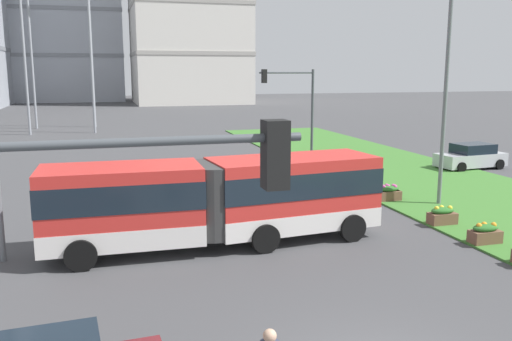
# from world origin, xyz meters

# --- Properties ---
(articulated_bus) EXTENTS (11.94, 3.21, 3.00)m
(articulated_bus) POSITION_xyz_m (-1.47, 9.18, 1.65)
(articulated_bus) COLOR red
(articulated_bus) RESTS_ON ground
(car_silver_hatch) EXTENTS (4.55, 2.35, 1.58)m
(car_silver_hatch) POSITION_xyz_m (17.05, 19.69, 0.75)
(car_silver_hatch) COLOR #B7BABF
(car_silver_hatch) RESTS_ON ground
(flower_planter_2) EXTENTS (1.10, 0.56, 0.74)m
(flower_planter_2) POSITION_xyz_m (7.61, 6.57, 0.43)
(flower_planter_2) COLOR brown
(flower_planter_2) RESTS_ON grass_median
(flower_planter_3) EXTENTS (1.10, 0.56, 0.74)m
(flower_planter_3) POSITION_xyz_m (7.61, 9.08, 0.43)
(flower_planter_3) COLOR brown
(flower_planter_3) RESTS_ON grass_median
(flower_planter_4) EXTENTS (1.10, 0.56, 0.74)m
(flower_planter_4) POSITION_xyz_m (7.61, 13.41, 0.43)
(flower_planter_4) COLOR brown
(flower_planter_4) RESTS_ON grass_median
(flower_planter_5) EXTENTS (1.10, 0.56, 0.74)m
(flower_planter_5) POSITION_xyz_m (7.61, 13.26, 0.43)
(flower_planter_5) COLOR brown
(flower_planter_5) RESTS_ON grass_median
(traffic_light_near_left) EXTENTS (4.52, 0.28, 5.52)m
(traffic_light_near_left) POSITION_xyz_m (-5.93, -3.00, 3.87)
(traffic_light_near_left) COLOR #474C51
(traffic_light_near_left) RESTS_ON ground
(traffic_light_far_right) EXTENTS (3.45, 0.28, 6.16)m
(traffic_light_far_right) POSITION_xyz_m (6.13, 22.00, 4.20)
(traffic_light_far_right) COLOR #474C51
(traffic_light_far_right) RESTS_ON ground
(streetlight_median) EXTENTS (0.70, 0.28, 9.93)m
(streetlight_median) POSITION_xyz_m (9.51, 12.06, 5.42)
(streetlight_median) COLOR slate
(streetlight_median) RESTS_ON ground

